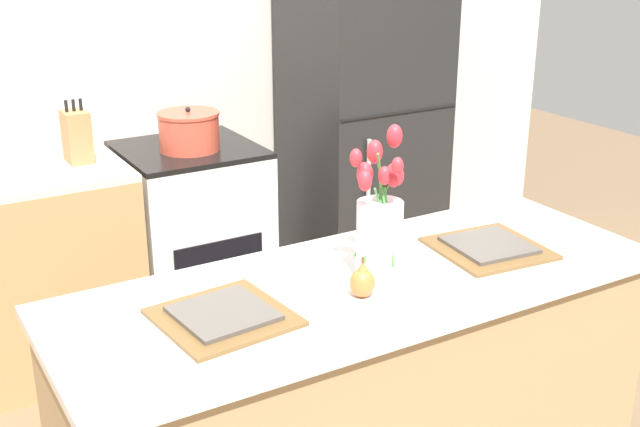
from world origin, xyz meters
The scene contains 10 objects.
back_wall centered at (0.00, 2.00, 1.35)m, with size 5.20×0.08×2.70m.
kitchen_island centered at (0.00, 0.00, 0.46)m, with size 1.80×0.66×0.92m.
stove_range centered at (0.10, 1.60, 0.46)m, with size 0.60×0.61×0.91m.
refrigerator centered at (1.05, 1.60, 0.83)m, with size 0.68×0.67×1.66m.
flower_vase centered at (0.04, -0.02, 1.08)m, with size 0.19×0.20×0.43m.
pear_figurine centered at (-0.07, -0.09, 0.97)m, with size 0.07×0.07×0.12m.
plate_setting_left centered at (-0.45, -0.02, 0.93)m, with size 0.35×0.35×0.02m.
plate_setting_right centered at (0.45, -0.02, 0.93)m, with size 0.35×0.35×0.02m.
cooking_pot centered at (0.09, 1.55, 1.00)m, with size 0.28×0.28×0.20m.
knife_block centered at (-0.39, 1.62, 1.02)m, with size 0.10×0.14×0.27m.
Camera 1 is at (-1.17, -1.74, 1.89)m, focal length 45.00 mm.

